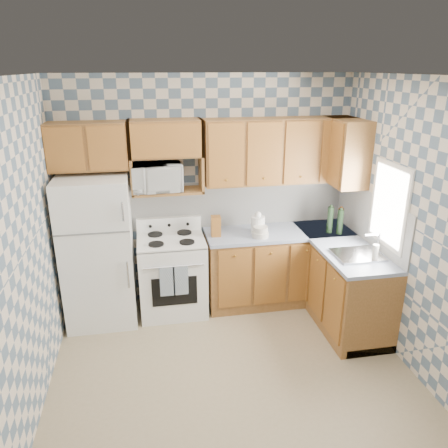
{
  "coord_description": "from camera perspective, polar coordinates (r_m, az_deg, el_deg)",
  "views": [
    {
      "loc": [
        -0.71,
        -3.36,
        2.77
      ],
      "look_at": [
        0.05,
        0.75,
        1.25
      ],
      "focal_mm": 35.0,
      "sensor_mm": 36.0,
      "label": 1
    }
  ],
  "objects": [
    {
      "name": "dish_towel_right",
      "position": [
        4.84,
        -5.67,
        -7.33
      ],
      "size": [
        0.16,
        0.02,
        0.34
      ],
      "primitive_type": "cube",
      "color": "navy",
      "rests_on": "stove_body"
    },
    {
      "name": "cooktop",
      "position": [
        5.0,
        -6.96,
        -2.06
      ],
      "size": [
        0.76,
        0.65,
        0.02
      ],
      "primitive_type": "cube",
      "color": "silver",
      "rests_on": "stove_body"
    },
    {
      "name": "refrigerator",
      "position": [
        5.03,
        -16.11,
        -3.41
      ],
      "size": [
        0.75,
        0.7,
        1.68
      ],
      "primitive_type": "cube",
      "color": "white",
      "rests_on": "floor"
    },
    {
      "name": "upper_cabinets_fridge",
      "position": [
        4.9,
        -17.37,
        9.68
      ],
      "size": [
        0.82,
        0.33,
        0.5
      ],
      "primitive_type": "cube",
      "color": "brown",
      "rests_on": "back_wall"
    },
    {
      "name": "backsplash_right",
      "position": [
        5.05,
        18.51,
        0.81
      ],
      "size": [
        0.02,
        1.6,
        0.56
      ],
      "primitive_type": "cube",
      "color": "white",
      "rests_on": "right_wall"
    },
    {
      "name": "bottle_0",
      "position": [
        5.24,
        13.66,
        0.54
      ],
      "size": [
        0.07,
        0.07,
        0.31
      ],
      "primitive_type": "cylinder",
      "color": "black",
      "rests_on": "countertop_back"
    },
    {
      "name": "upper_cabinets_right",
      "position": [
        5.21,
        15.44,
        9.1
      ],
      "size": [
        0.33,
        0.7,
        0.74
      ],
      "primitive_type": "cube",
      "color": "brown",
      "rests_on": "right_wall"
    },
    {
      "name": "countertop_right",
      "position": [
        5.02,
        15.17,
        -2.61
      ],
      "size": [
        0.63,
        1.6,
        0.04
      ],
      "primitive_type": "cube",
      "color": "gray",
      "rests_on": "base_cabinets_right"
    },
    {
      "name": "right_wall",
      "position": [
        4.37,
        23.72,
        -0.73
      ],
      "size": [
        0.02,
        3.2,
        2.7
      ],
      "primitive_type": "cube",
      "color": "slate",
      "rests_on": "ground"
    },
    {
      "name": "backguard",
      "position": [
        5.23,
        -7.21,
        0.02
      ],
      "size": [
        0.76,
        0.08,
        0.17
      ],
      "primitive_type": "cube",
      "color": "white",
      "rests_on": "cooktop"
    },
    {
      "name": "back_wall",
      "position": [
        5.21,
        -2.24,
        4.14
      ],
      "size": [
        3.4,
        0.02,
        2.7
      ],
      "primitive_type": "cube",
      "color": "slate",
      "rests_on": "ground"
    },
    {
      "name": "base_cabinets_back",
      "position": [
        5.43,
        7.04,
        -5.58
      ],
      "size": [
        1.75,
        0.6,
        0.88
      ],
      "primitive_type": "cube",
      "color": "brown",
      "rests_on": "floor"
    },
    {
      "name": "bottle_2",
      "position": [
        5.34,
        14.95,
        0.56
      ],
      "size": [
        0.07,
        0.07,
        0.27
      ],
      "primitive_type": "cylinder",
      "color": "#5C2608",
      "rests_on": "countertop_back"
    },
    {
      "name": "stove_body",
      "position": [
        5.19,
        -6.76,
        -6.72
      ],
      "size": [
        0.76,
        0.65,
        0.9
      ],
      "primitive_type": "cube",
      "color": "white",
      "rests_on": "floor"
    },
    {
      "name": "electric_kettle",
      "position": [
        5.11,
        4.45,
        -0.1
      ],
      "size": [
        0.16,
        0.16,
        0.21
      ],
      "primitive_type": "cylinder",
      "color": "white",
      "rests_on": "countertop_back"
    },
    {
      "name": "knife_block",
      "position": [
        5.0,
        -1.08,
        -0.27
      ],
      "size": [
        0.11,
        0.11,
        0.24
      ],
      "primitive_type": "cube",
      "rotation": [
        0.0,
        0.0,
        -0.05
      ],
      "color": "brown",
      "rests_on": "countertop_back"
    },
    {
      "name": "floor",
      "position": [
        4.41,
        1.19,
        -18.9
      ],
      "size": [
        3.4,
        3.4,
        0.0
      ],
      "primitive_type": "plane",
      "color": "#8E7C5C",
      "rests_on": "ground"
    },
    {
      "name": "food_containers",
      "position": [
        5.0,
        4.78,
        -1.02
      ],
      "size": [
        0.19,
        0.19,
        0.13
      ],
      "primitive_type": null,
      "color": "beige",
      "rests_on": "countertop_back"
    },
    {
      "name": "sink",
      "position": [
        4.73,
        17.03,
        -3.91
      ],
      "size": [
        0.48,
        0.4,
        0.03
      ],
      "primitive_type": "cube",
      "color": "#B7B7BC",
      "rests_on": "countertop_right"
    },
    {
      "name": "dish_towel_left",
      "position": [
        4.83,
        -7.42,
        -7.45
      ],
      "size": [
        0.16,
        0.02,
        0.34
      ],
      "primitive_type": "cube",
      "color": "navy",
      "rests_on": "stove_body"
    },
    {
      "name": "bottle_1",
      "position": [
        5.23,
        14.92,
        0.28
      ],
      "size": [
        0.07,
        0.07,
        0.29
      ],
      "primitive_type": "cylinder",
      "color": "black",
      "rests_on": "countertop_back"
    },
    {
      "name": "microwave",
      "position": [
        4.94,
        -8.82,
        6.06
      ],
      "size": [
        0.57,
        0.41,
        0.3
      ],
      "primitive_type": "imported",
      "rotation": [
        0.0,
        0.0,
        0.06
      ],
      "color": "white",
      "rests_on": "microwave_shelf"
    },
    {
      "name": "soap_bottle",
      "position": [
        4.64,
        19.15,
        -3.55
      ],
      "size": [
        0.06,
        0.06,
        0.17
      ],
      "primitive_type": "cylinder",
      "color": "beige",
      "rests_on": "countertop_right"
    },
    {
      "name": "microwave_shelf",
      "position": [
        4.99,
        -7.34,
        4.28
      ],
      "size": [
        0.8,
        0.33,
        0.03
      ],
      "primitive_type": "cube",
      "color": "brown",
      "rests_on": "back_wall"
    },
    {
      "name": "upper_cabinets_back",
      "position": [
        5.12,
        7.26,
        9.47
      ],
      "size": [
        1.75,
        0.33,
        0.74
      ],
      "primitive_type": "cube",
      "color": "brown",
      "rests_on": "back_wall"
    },
    {
      "name": "backsplash_back",
      "position": [
        5.31,
        2.08,
        2.77
      ],
      "size": [
        2.6,
        0.02,
        0.56
      ],
      "primitive_type": "cube",
      "color": "white",
      "rests_on": "back_wall"
    },
    {
      "name": "base_cabinets_right",
      "position": [
        5.21,
        14.77,
        -7.28
      ],
      "size": [
        0.6,
        1.6,
        0.88
      ],
      "primitive_type": "cube",
      "color": "brown",
      "rests_on": "floor"
    },
    {
      "name": "window",
      "position": [
        4.69,
        20.77,
        2.3
      ],
      "size": [
        0.02,
        0.66,
        0.86
      ],
      "primitive_type": "cube",
      "color": "silver",
      "rests_on": "right_wall"
    },
    {
      "name": "countertop_back",
      "position": [
        5.25,
        7.27,
        -1.07
      ],
      "size": [
        1.77,
        0.63,
        0.04
      ],
      "primitive_type": "cube",
      "color": "gray",
      "rests_on": "base_cabinets_back"
    }
  ]
}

